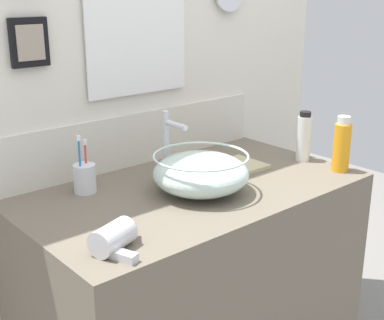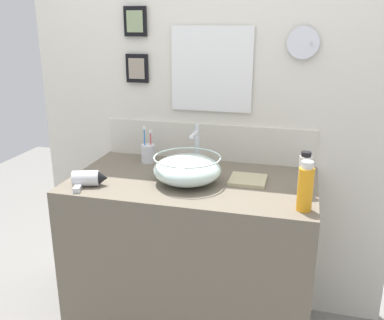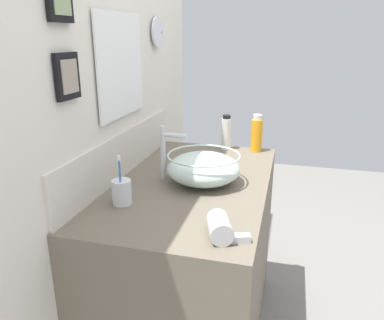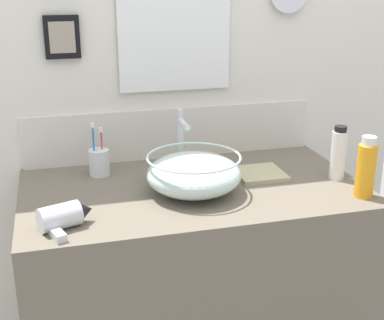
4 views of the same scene
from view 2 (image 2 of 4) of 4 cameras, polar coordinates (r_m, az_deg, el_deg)
vanity_counter at (r=2.31m, az=0.09°, el=-12.99°), size 1.20×0.68×0.89m
back_panel at (r=2.39m, az=2.36°, el=7.09°), size 2.03×0.10×2.37m
glass_bowl_sink at (r=2.05m, az=-0.63°, el=-1.24°), size 0.33×0.33×0.13m
faucet at (r=2.19m, az=0.58°, el=2.05°), size 0.02×0.12×0.25m
hair_drier at (r=2.08m, az=-13.61°, el=-2.47°), size 0.18×0.17×0.08m
toothbrush_cup at (r=2.37m, az=-5.88°, el=0.91°), size 0.08×0.08×0.20m
soap_dispenser at (r=1.97m, az=14.78°, el=-1.84°), size 0.05×0.05×0.20m
spray_bottle at (r=1.80m, az=14.88°, el=-3.56°), size 0.06×0.06×0.21m
hand_towel at (r=2.10m, az=7.46°, el=-2.65°), size 0.18×0.17×0.02m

